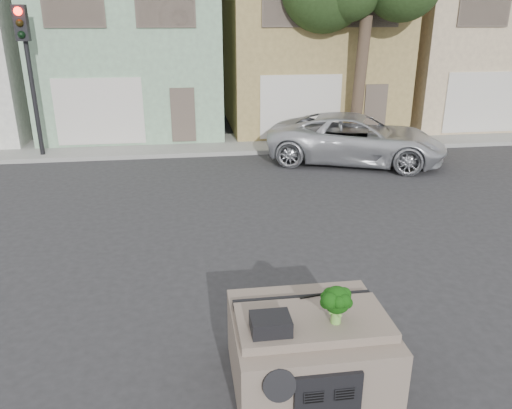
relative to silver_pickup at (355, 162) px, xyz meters
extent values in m
plane|color=#303033|center=(-4.23, -7.55, 0.00)|extent=(120.00, 120.00, 0.00)
cube|color=gray|center=(-4.23, 2.95, 0.07)|extent=(40.00, 3.00, 0.15)
cube|color=#89B18E|center=(-7.73, 6.95, 3.77)|extent=(7.20, 8.20, 7.55)
cube|color=#A08A51|center=(-0.23, 6.95, 3.77)|extent=(7.20, 8.20, 7.55)
cube|color=#CBB28D|center=(7.27, 6.95, 3.77)|extent=(7.20, 8.20, 7.55)
imported|color=silver|center=(0.00, 0.00, 0.00)|extent=(6.47, 4.70, 1.63)
cube|color=black|center=(-10.73, 1.95, 2.55)|extent=(0.40, 0.40, 5.10)
cube|color=#253E1A|center=(0.77, 2.25, 4.25)|extent=(4.40, 4.00, 8.50)
cube|color=#796A5C|center=(-4.23, -10.55, 0.56)|extent=(2.00, 1.80, 1.12)
cube|color=black|center=(-4.81, -10.90, 1.22)|extent=(0.48, 0.38, 0.20)
cube|color=black|center=(-3.95, -10.17, 1.13)|extent=(0.69, 0.15, 0.02)
cube|color=#0E3609|center=(-3.98, -10.84, 1.37)|extent=(0.55, 0.55, 0.50)
camera|label=1|loc=(-5.70, -15.91, 4.65)|focal=35.00mm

